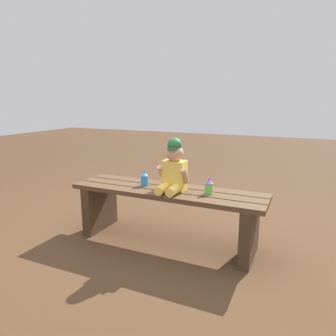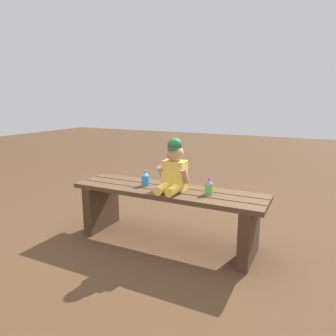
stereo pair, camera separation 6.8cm
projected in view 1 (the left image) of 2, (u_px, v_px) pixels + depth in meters
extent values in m
plane|color=#4C331E|center=(167.00, 241.00, 2.52)|extent=(16.00, 16.00, 0.00)
cube|color=#513823|center=(159.00, 196.00, 2.30)|extent=(1.54, 0.12, 0.04)
cube|color=#513823|center=(167.00, 191.00, 2.42)|extent=(1.54, 0.12, 0.04)
cube|color=#513823|center=(174.00, 187.00, 2.55)|extent=(1.54, 0.12, 0.04)
cube|color=#452F1E|center=(100.00, 206.00, 2.74)|extent=(0.08, 0.40, 0.41)
cube|color=#452F1E|center=(250.00, 232.00, 2.21)|extent=(0.08, 0.40, 0.41)
cube|color=#F2C64C|center=(175.00, 175.00, 2.37)|extent=(0.17, 0.12, 0.23)
sphere|color=tan|center=(175.00, 153.00, 2.33)|extent=(0.14, 0.14, 0.14)
cylinder|color=#266633|center=(173.00, 149.00, 2.29)|extent=(0.09, 0.09, 0.01)
sphere|color=#266633|center=(175.00, 145.00, 2.32)|extent=(0.11, 0.11, 0.11)
cylinder|color=#FED050|center=(163.00, 189.00, 2.30)|extent=(0.07, 0.16, 0.07)
cylinder|color=#FED050|center=(174.00, 190.00, 2.26)|extent=(0.07, 0.16, 0.07)
cylinder|color=tan|center=(162.00, 173.00, 2.38)|extent=(0.04, 0.12, 0.14)
cylinder|color=tan|center=(185.00, 176.00, 2.30)|extent=(0.04, 0.12, 0.14)
cylinder|color=#338CE5|center=(144.00, 181.00, 2.50)|extent=(0.06, 0.06, 0.08)
cone|color=#338CE5|center=(144.00, 174.00, 2.49)|extent=(0.06, 0.06, 0.03)
cylinder|color=#338CE5|center=(144.00, 172.00, 2.48)|extent=(0.01, 0.01, 0.02)
cylinder|color=#66CC4C|center=(209.00, 188.00, 2.28)|extent=(0.06, 0.06, 0.08)
cone|color=#8C4CCC|center=(209.00, 181.00, 2.27)|extent=(0.06, 0.06, 0.03)
cylinder|color=#8C4CCC|center=(209.00, 179.00, 2.26)|extent=(0.01, 0.01, 0.02)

